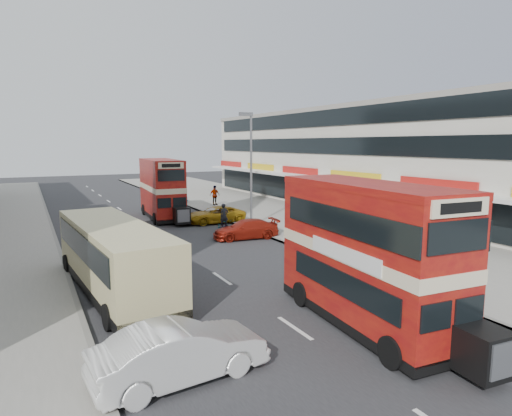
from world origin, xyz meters
TOP-DOWN VIEW (x-y plane):
  - ground at (0.00, 0.00)m, footprint 160.00×160.00m
  - road_surface at (0.00, 20.00)m, footprint 12.00×90.00m
  - pavement_right at (12.00, 20.00)m, footprint 12.00×90.00m
  - kerb_left at (-6.10, 20.00)m, footprint 0.20×90.00m
  - kerb_right at (6.10, 20.00)m, footprint 0.20×90.00m
  - commercial_row at (19.95, 22.00)m, footprint 9.90×46.20m
  - street_lamp at (6.52, 18.00)m, footprint 1.00×0.20m
  - bus_main at (2.20, 1.16)m, footprint 2.90×8.51m
  - bus_second at (2.12, 25.00)m, footprint 2.82×8.47m
  - coach at (-4.53, 8.49)m, footprint 3.28×10.01m
  - car_left_front at (-4.28, 0.71)m, footprint 4.63×1.96m
  - car_right_a at (4.66, 14.97)m, footprint 4.38×2.24m
  - car_right_b at (5.07, 21.02)m, footprint 4.60×2.27m
  - car_right_c at (5.00, 32.66)m, footprint 3.53×1.51m
  - pedestrian_near at (8.31, 15.03)m, footprint 0.81×0.64m
  - pedestrian_far at (8.41, 29.24)m, footprint 1.18×0.69m
  - cyclist at (4.19, 17.32)m, footprint 0.73×1.71m

SIDE VIEW (x-z plane):
  - ground at x=0.00m, z-range 0.00..0.00m
  - road_surface at x=0.00m, z-range 0.00..0.01m
  - pavement_right at x=12.00m, z-range 0.00..0.15m
  - kerb_left at x=-6.10m, z-range -0.01..0.15m
  - kerb_right at x=6.10m, z-range -0.01..0.15m
  - car_right_c at x=5.00m, z-range 0.00..1.19m
  - car_right_a at x=4.66m, z-range 0.00..1.22m
  - car_right_b at x=5.07m, z-range 0.00..1.25m
  - cyclist at x=4.19m, z-range -0.33..1.67m
  - car_left_front at x=-4.28m, z-range 0.00..1.48m
  - pedestrian_far at x=8.41m, z-range 0.15..2.04m
  - pedestrian_near at x=8.31m, z-range 0.15..2.10m
  - coach at x=-4.53m, z-range 0.23..2.84m
  - bus_second at x=2.12m, z-range 0.12..4.71m
  - bus_main at x=2.20m, z-range 0.12..4.72m
  - commercial_row at x=19.95m, z-range 0.05..9.35m
  - street_lamp at x=6.52m, z-range 0.72..8.85m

